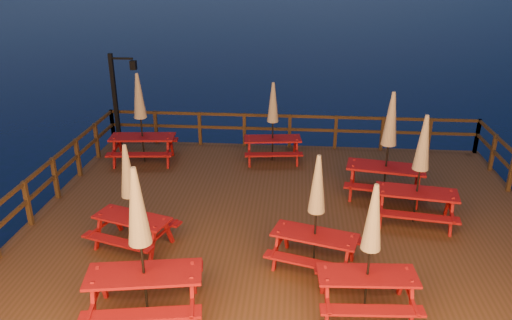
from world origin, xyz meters
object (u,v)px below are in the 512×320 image
object	(u,v)px
picnic_table_1	(141,242)
picnic_table_2	(388,144)
picnic_table_0	(130,195)
lamp_post	(119,92)

from	to	relation	value
picnic_table_1	picnic_table_2	world-z (taller)	picnic_table_1
picnic_table_0	picnic_table_1	xyz separation A→B (m)	(0.90, -2.11, 0.23)
picnic_table_0	picnic_table_1	size ratio (longest dim) A/B	0.84
lamp_post	picnic_table_2	size ratio (longest dim) A/B	1.08
lamp_post	picnic_table_2	world-z (taller)	lamp_post
lamp_post	picnic_table_2	xyz separation A→B (m)	(7.90, -3.04, -0.36)
picnic_table_0	picnic_table_2	distance (m)	6.38
lamp_post	picnic_table_0	xyz separation A→B (m)	(2.22, -5.93, -0.59)
lamp_post	picnic_table_1	world-z (taller)	lamp_post
lamp_post	picnic_table_1	xyz separation A→B (m)	(3.12, -8.04, -0.35)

